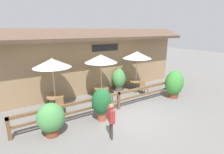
% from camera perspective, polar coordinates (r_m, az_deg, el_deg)
% --- Properties ---
extents(ground_plane, '(60.00, 60.00, 0.00)m').
position_cam_1_polar(ground_plane, '(8.89, 6.07, -12.78)').
color(ground_plane, slate).
extents(building_facade, '(14.28, 1.49, 4.23)m').
position_cam_1_polar(building_facade, '(11.51, -6.40, 5.14)').
color(building_facade, '#997A56').
rests_on(building_facade, ground).
extents(patio_railing, '(10.40, 0.14, 0.95)m').
position_cam_1_polar(patio_railing, '(9.36, 2.18, -6.52)').
color(patio_railing, brown).
rests_on(patio_railing, ground).
extents(patio_umbrella_near, '(1.92, 1.92, 2.80)m').
position_cam_1_polar(patio_umbrella_near, '(9.31, -19.00, 4.33)').
color(patio_umbrella_near, '#B7B2A8').
rests_on(patio_umbrella_near, ground).
extents(dining_table_near, '(0.88, 0.88, 0.74)m').
position_cam_1_polar(dining_table_near, '(9.84, -18.03, -6.83)').
color(dining_table_near, olive).
rests_on(dining_table_near, ground).
extents(chair_near_streetside, '(0.46, 0.46, 0.84)m').
position_cam_1_polar(chair_near_streetside, '(9.32, -16.56, -8.78)').
color(chair_near_streetside, olive).
rests_on(chair_near_streetside, ground).
extents(chair_near_wallside, '(0.44, 0.44, 0.84)m').
position_cam_1_polar(chair_near_wallside, '(10.46, -19.04, -6.34)').
color(chair_near_wallside, olive).
rests_on(chair_near_wallside, ground).
extents(patio_umbrella_middle, '(1.92, 1.92, 2.80)m').
position_cam_1_polar(patio_umbrella_middle, '(10.20, -3.64, 6.01)').
color(patio_umbrella_middle, '#B7B2A8').
rests_on(patio_umbrella_middle, ground).
extents(dining_table_middle, '(0.88, 0.88, 0.74)m').
position_cam_1_polar(dining_table_middle, '(10.68, -3.47, -4.33)').
color(dining_table_middle, olive).
rests_on(dining_table_middle, ground).
extents(chair_middle_streetside, '(0.48, 0.48, 0.84)m').
position_cam_1_polar(chair_middle_streetside, '(10.19, -1.58, -6.03)').
color(chair_middle_streetside, olive).
rests_on(chair_middle_streetside, ground).
extents(chair_middle_wallside, '(0.45, 0.45, 0.84)m').
position_cam_1_polar(chair_middle_wallside, '(11.27, -5.03, -3.97)').
color(chair_middle_wallside, olive).
rests_on(chair_middle_wallside, ground).
extents(patio_umbrella_far, '(1.92, 1.92, 2.80)m').
position_cam_1_polar(patio_umbrella_far, '(11.79, 8.14, 7.13)').
color(patio_umbrella_far, '#B7B2A8').
rests_on(patio_umbrella_far, ground).
extents(dining_table_far, '(0.88, 0.88, 0.74)m').
position_cam_1_polar(dining_table_far, '(12.21, 7.81, -1.93)').
color(dining_table_far, olive).
rests_on(dining_table_far, ground).
extents(chair_far_streetside, '(0.50, 0.50, 0.84)m').
position_cam_1_polar(chair_far_streetside, '(11.82, 10.15, -3.24)').
color(chair_far_streetside, olive).
rests_on(chair_far_streetside, ground).
extents(chair_far_wallside, '(0.47, 0.47, 0.84)m').
position_cam_1_polar(chair_far_wallside, '(12.78, 6.13, -1.68)').
color(chair_far_wallside, olive).
rests_on(chair_far_wallside, ground).
extents(potted_plant_broad_leaf, '(1.09, 0.98, 1.40)m').
position_cam_1_polar(potted_plant_broad_leaf, '(7.51, -19.30, -12.67)').
color(potted_plant_broad_leaf, brown).
rests_on(potted_plant_broad_leaf, ground).
extents(potted_plant_small_flowering, '(1.19, 1.07, 1.73)m').
position_cam_1_polar(potted_plant_small_flowering, '(11.53, 19.65, -2.06)').
color(potted_plant_small_flowering, brown).
rests_on(potted_plant_small_flowering, ground).
extents(potted_plant_entrance_palm, '(0.96, 0.87, 1.57)m').
position_cam_1_polar(potted_plant_entrance_palm, '(8.20, -3.40, -8.32)').
color(potted_plant_entrance_palm, '#9E4C33').
rests_on(potted_plant_entrance_palm, ground).
extents(potted_plant_corner_fern, '(1.02, 0.92, 1.56)m').
position_cam_1_polar(potted_plant_corner_fern, '(12.20, 2.23, -0.67)').
color(potted_plant_corner_fern, '#564C47').
rests_on(potted_plant_corner_fern, ground).
extents(pedestrian, '(0.27, 0.52, 1.49)m').
position_cam_1_polar(pedestrian, '(6.81, -0.27, -12.81)').
color(pedestrian, '#42382D').
rests_on(pedestrian, ground).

